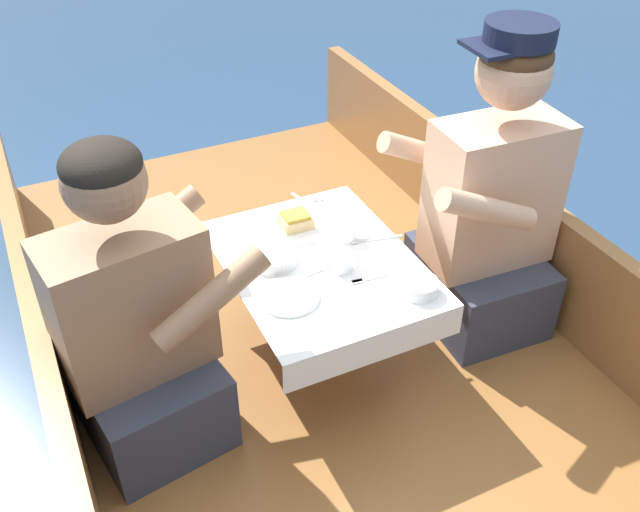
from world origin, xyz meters
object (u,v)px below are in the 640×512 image
(person_starboard, at_px, (489,211))
(coffee_cup_starboard, at_px, (343,262))
(person_port, at_px, (137,330))
(coffee_cup_port, at_px, (347,230))
(sandwich, at_px, (296,220))

(person_starboard, distance_m, coffee_cup_starboard, 0.53)
(person_port, distance_m, coffee_cup_port, 0.72)
(person_starboard, bearing_deg, coffee_cup_starboard, 4.13)
(sandwich, distance_m, coffee_cup_starboard, 0.26)
(sandwich, bearing_deg, person_starboard, -23.46)
(sandwich, distance_m, coffee_cup_port, 0.17)
(coffee_cup_starboard, bearing_deg, person_starboard, 1.01)
(person_starboard, xyz_separation_m, coffee_cup_starboard, (-0.53, -0.01, -0.02))
(person_starboard, height_order, coffee_cup_port, person_starboard)
(coffee_cup_port, bearing_deg, sandwich, 134.92)
(sandwich, height_order, coffee_cup_starboard, sandwich)
(person_starboard, bearing_deg, person_port, 3.25)
(person_starboard, distance_m, sandwich, 0.62)
(person_starboard, height_order, sandwich, person_starboard)
(person_port, bearing_deg, coffee_cup_port, 0.98)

